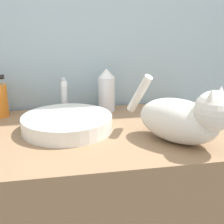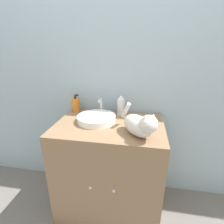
{
  "view_description": "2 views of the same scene",
  "coord_description": "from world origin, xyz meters",
  "views": [
    {
      "loc": [
        -0.15,
        -0.69,
        1.22
      ],
      "look_at": [
        0.03,
        0.25,
        0.91
      ],
      "focal_mm": 50.0,
      "sensor_mm": 36.0,
      "label": 1
    },
    {
      "loc": [
        0.24,
        -0.93,
        1.4
      ],
      "look_at": [
        0.03,
        0.24,
        0.95
      ],
      "focal_mm": 28.0,
      "sensor_mm": 36.0,
      "label": 2
    }
  ],
  "objects": [
    {
      "name": "spray_bottle",
      "position": [
        0.06,
        0.52,
        0.92
      ],
      "size": [
        0.07,
        0.07,
        0.17
      ],
      "color": "silver",
      "rests_on": "vanity_cabinet"
    },
    {
      "name": "faucet",
      "position": [
        -0.11,
        0.48,
        0.89
      ],
      "size": [
        0.18,
        0.08,
        0.15
      ],
      "color": "silver",
      "rests_on": "vanity_cabinet"
    },
    {
      "name": "cat",
      "position": [
        0.23,
        0.14,
        0.92
      ],
      "size": [
        0.29,
        0.33,
        0.2
      ],
      "rotation": [
        0.0,
        0.0,
        -0.9
      ],
      "color": "silver",
      "rests_on": "vanity_cabinet"
    },
    {
      "name": "wall_back",
      "position": [
        0.0,
        0.62,
        1.25
      ],
      "size": [
        6.0,
        0.05,
        2.5
      ],
      "color": "#9EB7C6",
      "rests_on": "ground_plane"
    },
    {
      "name": "sink_basin",
      "position": [
        -0.11,
        0.32,
        0.86
      ],
      "size": [
        0.31,
        0.31,
        0.05
      ],
      "color": "white",
      "rests_on": "vanity_cabinet"
    },
    {
      "name": "vanity_cabinet",
      "position": [
        0.0,
        0.29,
        0.42
      ],
      "size": [
        0.84,
        0.59,
        0.83
      ],
      "color": "#8C6B4C",
      "rests_on": "ground_plane"
    },
    {
      "name": "soap_bottle",
      "position": [
        -0.36,
        0.52,
        0.9
      ],
      "size": [
        0.07,
        0.07,
        0.16
      ],
      "color": "orange",
      "rests_on": "vanity_cabinet"
    }
  ]
}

